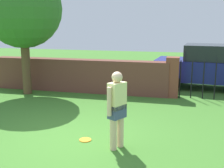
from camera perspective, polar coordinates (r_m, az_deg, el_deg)
The scene contains 7 objects.
ground_plane at distance 6.70m, azimuth -7.58°, elevation -10.84°, with size 40.00×40.00×0.00m, color #3D7528.
brick_wall at distance 11.06m, azimuth -6.45°, elevation 1.65°, with size 6.66×0.50×1.22m, color brown.
tree at distance 10.94m, azimuth -16.97°, elevation 13.76°, with size 2.74×2.74×4.41m.
person at distance 5.98m, azimuth 0.97°, elevation -4.43°, with size 0.37×0.48×1.62m.
fence_gate at distance 10.40m, azimuth 18.39°, elevation 0.94°, with size 2.90×0.44×1.40m.
car at distance 12.06m, azimuth 18.64°, elevation 3.17°, with size 4.34×2.21×1.72m.
frisbee_orange at distance 6.68m, azimuth -5.20°, elevation -10.75°, with size 0.27×0.27×0.02m, color orange.
Camera 1 is at (2.32, -5.72, 2.59)m, focal length 47.08 mm.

